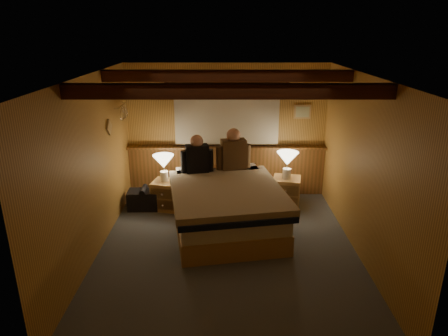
{
  "coord_description": "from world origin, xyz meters",
  "views": [
    {
      "loc": [
        -0.05,
        -4.96,
        2.95
      ],
      "look_at": [
        -0.05,
        0.4,
        1.08
      ],
      "focal_mm": 32.0,
      "sensor_mm": 36.0,
      "label": 1
    }
  ],
  "objects_px": {
    "lamp_right": "(287,160)",
    "person_right": "(233,152)",
    "nightstand_left": "(167,195)",
    "lamp_left": "(164,163)",
    "bed": "(226,206)",
    "person_left": "(197,157)",
    "nightstand_right": "(286,192)",
    "duffel_bag": "(144,199)"
  },
  "relations": [
    {
      "from": "lamp_right",
      "to": "person_right",
      "type": "distance_m",
      "value": 0.93
    },
    {
      "from": "nightstand_left",
      "to": "lamp_left",
      "type": "distance_m",
      "value": 0.58
    },
    {
      "from": "bed",
      "to": "person_left",
      "type": "bearing_deg",
      "value": 116.36
    },
    {
      "from": "bed",
      "to": "person_right",
      "type": "xyz_separation_m",
      "value": [
        0.13,
        0.8,
        0.63
      ]
    },
    {
      "from": "lamp_right",
      "to": "lamp_left",
      "type": "bearing_deg",
      "value": -177.72
    },
    {
      "from": "nightstand_left",
      "to": "person_left",
      "type": "distance_m",
      "value": 0.9
    },
    {
      "from": "nightstand_right",
      "to": "duffel_bag",
      "type": "relative_size",
      "value": 0.98
    },
    {
      "from": "nightstand_left",
      "to": "lamp_right",
      "type": "relative_size",
      "value": 1.1
    },
    {
      "from": "nightstand_right",
      "to": "person_left",
      "type": "distance_m",
      "value": 1.7
    },
    {
      "from": "lamp_left",
      "to": "person_right",
      "type": "height_order",
      "value": "person_right"
    },
    {
      "from": "lamp_right",
      "to": "person_left",
      "type": "distance_m",
      "value": 1.53
    },
    {
      "from": "bed",
      "to": "lamp_right",
      "type": "bearing_deg",
      "value": 27.98
    },
    {
      "from": "bed",
      "to": "nightstand_left",
      "type": "relative_size",
      "value": 4.4
    },
    {
      "from": "nightstand_right",
      "to": "person_left",
      "type": "relative_size",
      "value": 0.83
    },
    {
      "from": "person_left",
      "to": "person_right",
      "type": "height_order",
      "value": "person_right"
    },
    {
      "from": "lamp_right",
      "to": "duffel_bag",
      "type": "bearing_deg",
      "value": -177.61
    },
    {
      "from": "nightstand_right",
      "to": "duffel_bag",
      "type": "xyz_separation_m",
      "value": [
        -2.47,
        -0.14,
        -0.08
      ]
    },
    {
      "from": "nightstand_left",
      "to": "person_right",
      "type": "bearing_deg",
      "value": 15.48
    },
    {
      "from": "person_right",
      "to": "bed",
      "type": "bearing_deg",
      "value": -111.8
    },
    {
      "from": "lamp_left",
      "to": "duffel_bag",
      "type": "distance_m",
      "value": 0.75
    },
    {
      "from": "bed",
      "to": "person_left",
      "type": "xyz_separation_m",
      "value": [
        -0.47,
        0.64,
        0.6
      ]
    },
    {
      "from": "person_right",
      "to": "person_left",
      "type": "bearing_deg",
      "value": -177.36
    },
    {
      "from": "duffel_bag",
      "to": "nightstand_left",
      "type": "bearing_deg",
      "value": 0.82
    },
    {
      "from": "lamp_left",
      "to": "person_left",
      "type": "bearing_deg",
      "value": -9.94
    },
    {
      "from": "duffel_bag",
      "to": "lamp_left",
      "type": "bearing_deg",
      "value": 2.26
    },
    {
      "from": "nightstand_right",
      "to": "lamp_right",
      "type": "relative_size",
      "value": 1.13
    },
    {
      "from": "lamp_left",
      "to": "person_right",
      "type": "bearing_deg",
      "value": 2.99
    },
    {
      "from": "nightstand_right",
      "to": "person_right",
      "type": "relative_size",
      "value": 0.75
    },
    {
      "from": "lamp_right",
      "to": "nightstand_right",
      "type": "bearing_deg",
      "value": 67.02
    },
    {
      "from": "nightstand_left",
      "to": "person_left",
      "type": "bearing_deg",
      "value": 2.43
    },
    {
      "from": "lamp_right",
      "to": "person_left",
      "type": "xyz_separation_m",
      "value": [
        -1.52,
        -0.18,
        0.12
      ]
    },
    {
      "from": "lamp_left",
      "to": "person_left",
      "type": "distance_m",
      "value": 0.6
    },
    {
      "from": "lamp_right",
      "to": "duffel_bag",
      "type": "distance_m",
      "value": 2.54
    },
    {
      "from": "bed",
      "to": "nightstand_left",
      "type": "bearing_deg",
      "value": 134.27
    },
    {
      "from": "nightstand_left",
      "to": "nightstand_right",
      "type": "bearing_deg",
      "value": 15.59
    },
    {
      "from": "lamp_left",
      "to": "duffel_bag",
      "type": "bearing_deg",
      "value": -176.97
    },
    {
      "from": "lamp_right",
      "to": "person_left",
      "type": "height_order",
      "value": "person_left"
    },
    {
      "from": "bed",
      "to": "duffel_bag",
      "type": "xyz_separation_m",
      "value": [
        -1.4,
        0.72,
        -0.2
      ]
    },
    {
      "from": "bed",
      "to": "nightstand_right",
      "type": "distance_m",
      "value": 1.37
    },
    {
      "from": "duffel_bag",
      "to": "lamp_right",
      "type": "bearing_deg",
      "value": 1.62
    },
    {
      "from": "bed",
      "to": "lamp_right",
      "type": "distance_m",
      "value": 1.41
    },
    {
      "from": "nightstand_right",
      "to": "duffel_bag",
      "type": "height_order",
      "value": "nightstand_right"
    }
  ]
}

